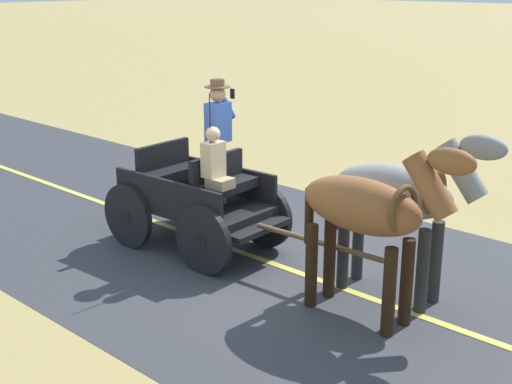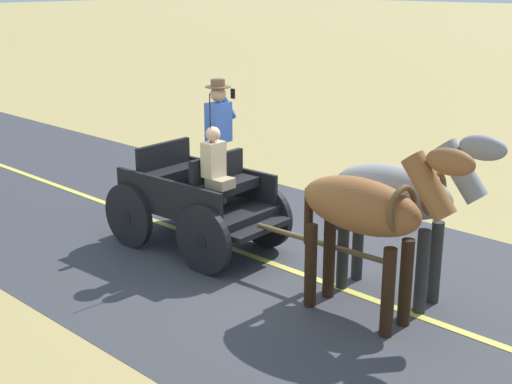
# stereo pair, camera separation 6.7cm
# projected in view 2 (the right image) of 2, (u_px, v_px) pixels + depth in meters

# --- Properties ---
(ground_plane) EXTENTS (200.00, 200.00, 0.00)m
(ground_plane) POSITION_uv_depth(u_px,v_px,m) (256.00, 258.00, 9.96)
(ground_plane) COLOR tan
(road_surface) EXTENTS (6.03, 160.00, 0.01)m
(road_surface) POSITION_uv_depth(u_px,v_px,m) (256.00, 258.00, 9.96)
(road_surface) COLOR #38383D
(road_surface) RESTS_ON ground
(road_centre_stripe) EXTENTS (0.12, 160.00, 0.00)m
(road_centre_stripe) POSITION_uv_depth(u_px,v_px,m) (256.00, 257.00, 9.96)
(road_centre_stripe) COLOR #DBCC4C
(road_centre_stripe) RESTS_ON road_surface
(horse_drawn_carriage) EXTENTS (1.52, 4.51, 2.50)m
(horse_drawn_carriage) POSITION_uv_depth(u_px,v_px,m) (200.00, 195.00, 10.12)
(horse_drawn_carriage) COLOR black
(horse_drawn_carriage) RESTS_ON ground
(horse_near_side) EXTENTS (0.66, 2.13, 2.21)m
(horse_near_side) POSITION_uv_depth(u_px,v_px,m) (400.00, 197.00, 8.36)
(horse_near_side) COLOR gray
(horse_near_side) RESTS_ON ground
(horse_off_side) EXTENTS (0.56, 2.13, 2.21)m
(horse_off_side) POSITION_uv_depth(u_px,v_px,m) (368.00, 212.00, 7.83)
(horse_off_side) COLOR brown
(horse_off_side) RESTS_ON ground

